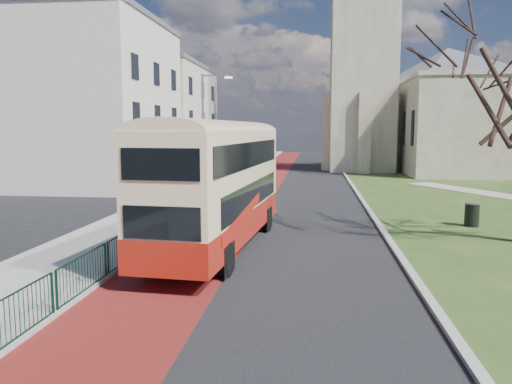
# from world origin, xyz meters

# --- Properties ---
(ground) EXTENTS (160.00, 160.00, 0.00)m
(ground) POSITION_xyz_m (0.00, 0.00, 0.00)
(ground) COLOR black
(ground) RESTS_ON ground
(road_carriageway) EXTENTS (9.00, 120.00, 0.01)m
(road_carriageway) POSITION_xyz_m (1.50, 20.00, 0.01)
(road_carriageway) COLOR black
(road_carriageway) RESTS_ON ground
(bus_lane) EXTENTS (3.40, 120.00, 0.01)m
(bus_lane) POSITION_xyz_m (-1.20, 20.00, 0.01)
(bus_lane) COLOR #591414
(bus_lane) RESTS_ON ground
(pavement_west) EXTENTS (4.00, 120.00, 0.12)m
(pavement_west) POSITION_xyz_m (-5.00, 20.00, 0.06)
(pavement_west) COLOR gray
(pavement_west) RESTS_ON ground
(kerb_west) EXTENTS (0.25, 120.00, 0.13)m
(kerb_west) POSITION_xyz_m (-3.00, 20.00, 0.07)
(kerb_west) COLOR #999993
(kerb_west) RESTS_ON ground
(kerb_east) EXTENTS (0.25, 80.00, 0.13)m
(kerb_east) POSITION_xyz_m (6.10, 22.00, 0.07)
(kerb_east) COLOR #999993
(kerb_east) RESTS_ON ground
(pedestrian_railing) EXTENTS (0.07, 24.00, 1.12)m
(pedestrian_railing) POSITION_xyz_m (-2.95, 4.00, 0.55)
(pedestrian_railing) COLOR #0B311E
(pedestrian_railing) RESTS_ON ground
(gothic_church) EXTENTS (16.38, 18.00, 40.00)m
(gothic_church) POSITION_xyz_m (12.56, 38.00, 13.13)
(gothic_church) COLOR gray
(gothic_church) RESTS_ON ground
(street_block_near) EXTENTS (10.30, 14.30, 13.00)m
(street_block_near) POSITION_xyz_m (-14.00, 22.00, 6.51)
(street_block_near) COLOR beige
(street_block_near) RESTS_ON ground
(street_block_far) EXTENTS (10.30, 16.30, 11.50)m
(street_block_far) POSITION_xyz_m (-14.00, 38.00, 5.76)
(street_block_far) COLOR #BEB6A1
(street_block_far) RESTS_ON ground
(streetlamp) EXTENTS (2.13, 0.18, 8.00)m
(streetlamp) POSITION_xyz_m (-4.35, 18.00, 4.59)
(streetlamp) COLOR gray
(streetlamp) RESTS_ON pavement_west
(bus) EXTENTS (3.43, 11.05, 4.55)m
(bus) POSITION_xyz_m (-0.35, 1.95, 2.59)
(bus) COLOR #A31B0F
(bus) RESTS_ON ground
(litter_bin) EXTENTS (0.81, 0.81, 1.10)m
(litter_bin) POSITION_xyz_m (10.25, 7.38, 0.59)
(litter_bin) COLOR black
(litter_bin) RESTS_ON grass_green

